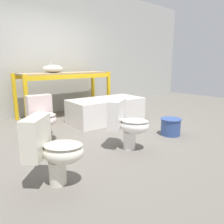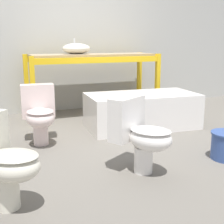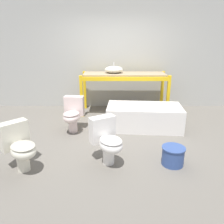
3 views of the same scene
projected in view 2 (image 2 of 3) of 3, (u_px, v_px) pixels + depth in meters
The scene contains 8 objects.
ground_plane at pixel (106, 137), 4.08m from camera, with size 12.00×12.00×0.00m, color #666059.
warehouse_wall_rear at pixel (66, 19), 5.42m from camera, with size 10.80×0.08×3.20m.
shelving_rack at pixel (93, 63), 5.17m from camera, with size 2.17×0.74×1.02m.
sink_basin at pixel (76, 49), 5.06m from camera, with size 0.46×0.39×0.25m.
bathtub_main at pixel (142, 108), 4.50m from camera, with size 1.62×0.91×0.49m.
toilet_near at pixel (39, 113), 3.76m from camera, with size 0.41×0.59×0.71m.
toilet_far at pixel (140, 132), 2.94m from camera, with size 0.60×0.67×0.71m.
toilet_extra at pixel (1, 159), 2.29m from camera, with size 0.66×0.65×0.71m.
Camera 2 is at (-1.43, -3.64, 1.24)m, focal length 50.00 mm.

